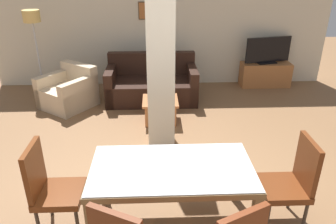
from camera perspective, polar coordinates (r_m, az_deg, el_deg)
name	(u,v)px	position (r m, az deg, el deg)	size (l,w,h in m)	color
ground_plane	(172,223)	(3.71, 0.63, -18.80)	(18.00, 18.00, 0.00)	brown
back_wall	(161,23)	(7.18, -1.18, 15.32)	(7.20, 0.09, 2.70)	beige
divider_pillar	(161,57)	(4.55, -1.30, 9.54)	(0.38, 0.35, 2.70)	beige
dining_table	(172,179)	(3.34, 0.68, -11.64)	(1.61, 0.87, 0.73)	brown
dining_chair_head_left	(50,186)	(3.52, -19.86, -12.02)	(0.46, 0.46, 0.99)	#622E12
dining_chair_head_right	(292,180)	(3.63, 20.80, -10.97)	(0.46, 0.46, 0.99)	#602C12
sofa	(152,85)	(6.54, -2.83, 4.71)	(1.75, 0.95, 0.88)	black
armchair	(69,92)	(6.50, -16.88, 3.29)	(1.17, 1.18, 0.77)	beige
coffee_table	(160,110)	(5.67, -1.34, 0.37)	(0.60, 0.58, 0.39)	#AA6538
bottle	(168,96)	(5.50, -0.02, 2.73)	(0.06, 0.06, 0.23)	#194C23
tv_stand	(265,74)	(7.57, 16.53, 6.28)	(1.07, 0.40, 0.52)	#AD6937
tv_screen	(268,51)	(7.43, 17.04, 10.18)	(1.00, 0.28, 0.57)	black
floor_lamp	(33,25)	(6.86, -22.47, 13.82)	(0.32, 0.32, 1.72)	#B7B7BC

